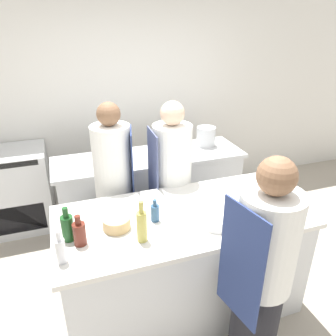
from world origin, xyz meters
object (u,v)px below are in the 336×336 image
Objects in this scene: bottle_vinegar at (142,225)px; bowl_mixing_large at (117,223)px; bowl_prep_small at (217,222)px; chef_at_stove at (115,189)px; bottle_olive_oil at (68,227)px; oven_range at (10,191)px; chef_at_prep_near at (261,276)px; stockpot at (206,136)px; bottle_cooking_oil at (61,250)px; chef_at_pass_far at (172,187)px; bottle_wine at (155,212)px; bottle_sauce at (79,233)px.

bottle_vinegar is 0.26m from bowl_mixing_large.
bowl_mixing_large is at bearing 162.13° from bowl_prep_small.
chef_at_stove is 6.56× the size of bottle_olive_oil.
chef_at_prep_near reaches higher than oven_range.
bottle_olive_oil reaches higher than stockpot.
bottle_olive_oil is 1.10× the size of bottle_cooking_oil.
chef_at_pass_far reaches higher than bowl_prep_small.
stockpot is (1.67, 1.36, 0.01)m from bottle_olive_oil.
bottle_wine is (0.18, -0.74, 0.16)m from chef_at_stove.
chef_at_pass_far reaches higher than bottle_sauce.
bowl_prep_small is (0.40, -0.23, -0.03)m from bottle_wine.
bottle_olive_oil reaches higher than bottle_wine.
chef_at_stove is 5.39× the size of bottle_vinegar.
chef_at_stove reaches higher than bottle_cooking_oil.
oven_range is at bearing 56.44° from chef_at_pass_far.
bottle_wine is at bearing 25.30° from chef_at_prep_near.
chef_at_pass_far is 0.73m from bottle_wine.
bottle_olive_oil is 1.26× the size of bowl_mixing_large.
bowl_mixing_large is at bearing -61.69° from oven_range.
chef_at_prep_near reaches higher than bottle_wine.
chef_at_stove is at bearing 59.26° from bottle_olive_oil.
chef_at_pass_far is 0.86m from bowl_prep_small.
chef_at_prep_near is 8.95× the size of bowl_prep_small.
chef_at_pass_far is at bearing -134.01° from stockpot.
bowl_mixing_large is at bearing 3.58° from chef_at_stove.
chef_at_prep_near is 0.99× the size of chef_at_pass_far.
chef_at_prep_near is at bearing -29.94° from bottle_olive_oil.
bottle_olive_oil is at bearing 125.16° from chef_at_pass_far.
chef_at_pass_far is 8.22× the size of bowl_mixing_large.
bottle_sauce reaches higher than bowl_prep_small.
bottle_olive_oil is 0.64m from bottle_wine.
stockpot reaches higher than oven_range.
bottle_vinegar reaches higher than stockpot.
chef_at_prep_near is 1.33m from bottle_olive_oil.
chef_at_stove is 7.43× the size of bottle_sauce.
bowl_prep_small reaches higher than oven_range.
bowl_prep_small is at bearing 1.14° from chef_at_prep_near.
bottle_wine is (-0.50, 0.68, 0.17)m from chef_at_prep_near.
bottle_sauce is (-0.92, -0.73, 0.18)m from chef_at_pass_far.
bottle_sauce reaches higher than bottle_wine.
bottle_sauce is at bearing -169.54° from bottle_wine.
bottle_sauce is (-0.56, -0.10, 0.02)m from bottle_wine.
chef_at_prep_near is 1.31m from chef_at_pass_far.
chef_at_pass_far is 6.53× the size of bottle_olive_oil.
chef_at_pass_far is at bearing -35.48° from oven_range.
bowl_mixing_large is (-0.12, -0.74, 0.13)m from chef_at_stove.
bottle_wine is 0.46m from bowl_prep_small.
bottle_vinegar reaches higher than bottle_cooking_oil.
bottle_cooking_oil reaches higher than bottle_sauce.
bottle_cooking_oil is 1.03× the size of bottle_sauce.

